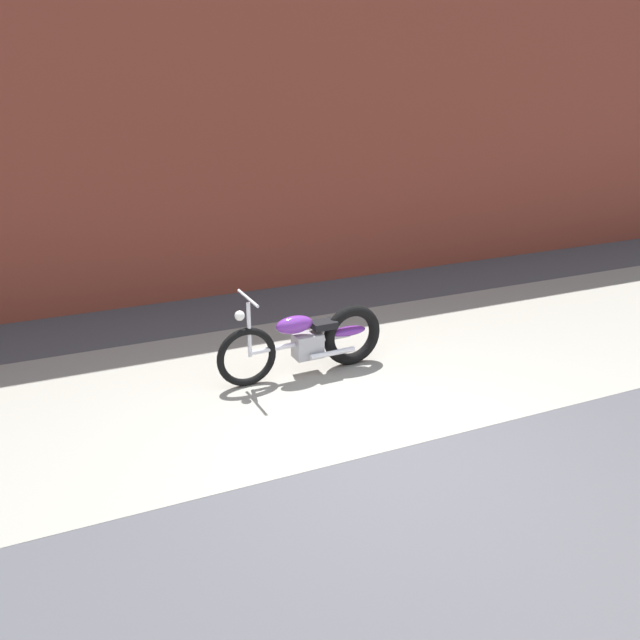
% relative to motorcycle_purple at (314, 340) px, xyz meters
% --- Properties ---
extents(ground_plane, '(80.00, 80.00, 0.00)m').
position_rel_motorcycle_purple_xyz_m(ground_plane, '(-0.10, -1.84, -0.40)').
color(ground_plane, '#47474C').
extents(sidewalk_slab, '(36.00, 3.50, 0.01)m').
position_rel_motorcycle_purple_xyz_m(sidewalk_slab, '(-0.10, -0.09, -0.40)').
color(sidewalk_slab, gray).
rests_on(sidewalk_slab, ground).
extents(brick_building_wall, '(36.00, 0.50, 4.80)m').
position_rel_motorcycle_purple_xyz_m(brick_building_wall, '(-0.10, 3.36, 2.00)').
color(brick_building_wall, brown).
rests_on(brick_building_wall, ground).
extents(motorcycle_purple, '(2.01, 0.58, 1.03)m').
position_rel_motorcycle_purple_xyz_m(motorcycle_purple, '(0.00, 0.00, 0.00)').
color(motorcycle_purple, black).
rests_on(motorcycle_purple, ground).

